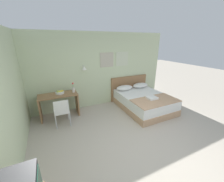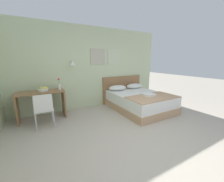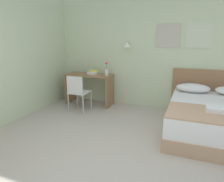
# 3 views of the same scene
# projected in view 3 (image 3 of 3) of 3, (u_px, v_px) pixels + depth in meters

# --- Properties ---
(ground_plane) EXTENTS (24.00, 24.00, 0.00)m
(ground_plane) POSITION_uv_depth(u_px,v_px,m) (104.00, 174.00, 2.46)
(ground_plane) COLOR #B2A899
(wall_back) EXTENTS (5.54, 0.31, 2.65)m
(wall_back) POSITION_uv_depth(u_px,v_px,m) (152.00, 52.00, 4.66)
(wall_back) COLOR beige
(wall_back) RESTS_ON ground_plane
(bed) EXTENTS (1.53, 1.99, 0.54)m
(bed) POSITION_uv_depth(u_px,v_px,m) (214.00, 119.00, 3.48)
(bed) COLOR tan
(bed) RESTS_ON ground_plane
(headboard) EXTENTS (1.65, 0.06, 0.99)m
(headboard) POSITION_uv_depth(u_px,v_px,m) (211.00, 93.00, 4.34)
(headboard) COLOR #8E6642
(headboard) RESTS_ON ground_plane
(pillow_left) EXTENTS (0.68, 0.39, 0.18)m
(pillow_left) POSITION_uv_depth(u_px,v_px,m) (193.00, 88.00, 4.20)
(pillow_left) COLOR white
(pillow_left) RESTS_ON bed
(throw_blanket) EXTENTS (1.48, 0.80, 0.02)m
(throw_blanket) POSITION_uv_depth(u_px,v_px,m) (220.00, 115.00, 2.89)
(throw_blanket) COLOR tan
(throw_blanket) RESTS_ON bed
(folded_towel_near_foot) EXTENTS (0.33, 0.28, 0.06)m
(folded_towel_near_foot) POSITION_uv_depth(u_px,v_px,m) (218.00, 109.00, 3.01)
(folded_towel_near_foot) COLOR white
(folded_towel_near_foot) RESTS_ON throw_blanket
(desk) EXTENTS (1.17, 0.53, 0.78)m
(desk) POSITION_uv_depth(u_px,v_px,m) (89.00, 84.00, 5.05)
(desk) COLOR #8E6642
(desk) RESTS_ON ground_plane
(desk_chair) EXTENTS (0.42, 0.42, 0.84)m
(desk_chair) POSITION_uv_depth(u_px,v_px,m) (77.00, 90.00, 4.51)
(desk_chair) COLOR white
(desk_chair) RESTS_ON ground_plane
(fruit_bowl) EXTENTS (0.27, 0.26, 0.12)m
(fruit_bowl) POSITION_uv_depth(u_px,v_px,m) (92.00, 72.00, 4.99)
(fruit_bowl) COLOR silver
(fruit_bowl) RESTS_ON desk
(flower_vase) EXTENTS (0.09, 0.09, 0.32)m
(flower_vase) POSITION_uv_depth(u_px,v_px,m) (107.00, 71.00, 4.78)
(flower_vase) COLOR silver
(flower_vase) RESTS_ON desk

